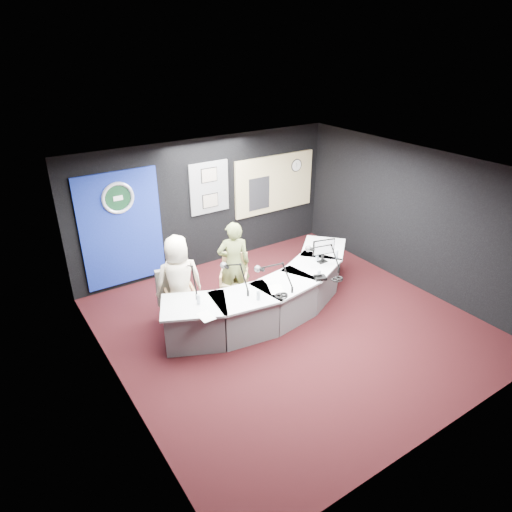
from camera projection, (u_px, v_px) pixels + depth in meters
ground at (290, 325)px, 8.13m from camera, size 6.00×6.00×0.00m
ceiling at (296, 171)px, 6.90m from camera, size 6.00×6.00×0.02m
wall_back at (207, 204)px, 9.76m from camera, size 6.00×0.02×2.80m
wall_front at (452, 349)px, 5.26m from camera, size 6.00×0.02×2.80m
wall_left at (113, 309)px, 6.03m from camera, size 0.02×6.00×2.80m
wall_right at (413, 218)px, 9.00m from camera, size 0.02×6.00×2.80m
broadcast_desk at (270, 295)px, 8.35m from camera, size 4.50×1.90×0.75m
backdrop_panel at (122, 229)px, 8.86m from camera, size 1.60×0.05×2.30m
agency_seal at (118, 198)px, 8.55m from camera, size 0.63×0.07×0.63m
seal_center at (118, 198)px, 8.55m from camera, size 0.48×0.01×0.48m
pinboard at (209, 188)px, 9.61m from camera, size 0.90×0.04×1.10m
framed_photo_upper at (209, 175)px, 9.46m from camera, size 0.34×0.02×0.27m
framed_photo_lower at (210, 201)px, 9.71m from camera, size 0.34×0.02×0.27m
booth_window_frame at (275, 184)px, 10.54m from camera, size 2.12×0.06×1.32m
booth_glow at (275, 184)px, 10.53m from camera, size 2.00×0.02×1.20m
equipment_rack at (259, 194)px, 10.36m from camera, size 0.55×0.02×0.75m
wall_clock at (296, 165)px, 10.66m from camera, size 0.28×0.01×0.28m
armchair_left at (181, 301)px, 8.07m from camera, size 0.56×0.56×0.85m
armchair_right at (234, 280)px, 8.62m from camera, size 0.75×0.75×0.95m
draped_jacket at (170, 286)px, 8.13m from camera, size 0.51×0.20×0.70m
person_man at (179, 281)px, 7.89m from camera, size 0.90×0.69×1.66m
person_woman at (234, 264)px, 8.47m from camera, size 0.71×0.61×1.66m
computer_monitor at (323, 247)px, 8.56m from camera, size 0.47×0.15×0.33m
desk_phone at (320, 278)px, 8.09m from camera, size 0.25×0.22×0.05m
headphones_near at (337, 279)px, 8.07m from camera, size 0.20×0.20×0.03m
headphones_far at (281, 295)px, 7.56m from camera, size 0.24×0.24×0.04m
paper_stack at (206, 316)px, 7.03m from camera, size 0.21×0.30×0.00m
notepad at (276, 289)px, 7.77m from camera, size 0.34×0.40×0.00m
boom_mic_a at (190, 275)px, 7.62m from camera, size 0.22×0.73×0.60m
boom_mic_b at (235, 274)px, 7.66m from camera, size 0.23×0.73×0.60m
boom_mic_c at (275, 274)px, 7.65m from camera, size 0.49×0.62×0.60m
boom_mic_d at (324, 254)px, 8.33m from camera, size 0.40×0.67×0.60m
water_bottles at (279, 278)px, 7.96m from camera, size 3.05×0.64×0.18m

